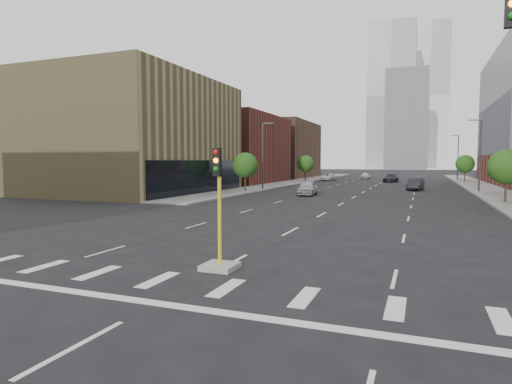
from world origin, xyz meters
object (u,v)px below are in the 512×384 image
Objects in this scene: car_far_left at (328,177)px; car_deep_right at (391,178)px; median_traffic_signal at (219,243)px; car_distant at (365,176)px; car_mid_right at (415,184)px; car_near_left at (307,188)px.

car_far_left is 12.10m from car_deep_right.
car_distant is at bearing 93.27° from median_traffic_signal.
car_deep_right is (-4.54, 21.83, -0.03)m from car_mid_right.
car_near_left is at bearing -94.50° from car_deep_right.
car_distant is at bearing 122.49° from car_deep_right.
car_far_left is at bearing -115.42° from car_distant.
car_far_left is (-10.50, 70.72, -0.25)m from median_traffic_signal.
median_traffic_signal is 82.09m from car_distant.
car_deep_right is at bearing 73.16° from car_near_left.
median_traffic_signal is at bearing -86.66° from car_near_left.
car_near_left is 37.13m from car_far_left.
car_deep_right is at bearing -62.20° from car_distant.
car_far_left is 0.98× the size of car_deep_right.
car_mid_right reaches higher than car_distant.
car_distant is (-6.19, 12.76, -0.09)m from car_deep_right.
car_deep_right reaches higher than car_distant.
car_deep_right is (1.50, 69.20, -0.20)m from median_traffic_signal.
car_near_left is 48.03m from car_distant.
median_traffic_signal is 0.91× the size of car_mid_right.
car_far_left is at bearing 132.70° from car_mid_right.
median_traffic_signal is 71.49m from car_far_left.
median_traffic_signal is 47.76m from car_mid_right.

